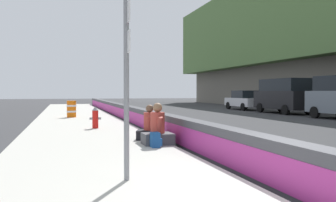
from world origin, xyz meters
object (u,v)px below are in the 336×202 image
route_sign_post (127,55)px  backpack (156,140)px  construction_barrel (72,109)px  parked_car_fourth (283,95)px  fire_hydrant (95,117)px  parked_car_midline (245,100)px  seated_person_middle (150,129)px  seated_person_foreground (158,131)px

route_sign_post → backpack: route_sign_post is taller
construction_barrel → parked_car_fourth: bearing=-83.0°
fire_hydrant → construction_barrel: bearing=6.5°
backpack → parked_car_midline: 23.92m
seated_person_middle → backpack: bearing=172.4°
route_sign_post → backpack: bearing=-21.5°
construction_barrel → parked_car_midline: parked_car_midline is taller
fire_hydrant → seated_person_foreground: seated_person_foreground is taller
backpack → route_sign_post: bearing=158.5°
backpack → parked_car_midline: size_ratio=0.09×
seated_person_foreground → parked_car_midline: size_ratio=0.26×
backpack → construction_barrel: 12.57m
seated_person_foreground → seated_person_middle: (1.09, -0.03, -0.03)m
fire_hydrant → parked_car_midline: (14.42, -14.24, 0.27)m
seated_person_foreground → seated_person_middle: size_ratio=1.08×
seated_person_middle → parked_car_midline: 22.46m
fire_hydrant → seated_person_middle: seated_person_middle is taller
route_sign_post → seated_person_foreground: route_sign_post is taller
seated_person_foreground → seated_person_middle: bearing=-1.3°
backpack → parked_car_fourth: size_ratio=0.08×
seated_person_middle → backpack: 1.64m
seated_person_foreground → seated_person_middle: seated_person_foreground is taller
seated_person_middle → parked_car_midline: parked_car_midline is taller
seated_person_middle → backpack: seated_person_middle is taller
fire_hydrant → seated_person_middle: (-3.96, -1.33, -0.11)m
parked_car_fourth → parked_car_midline: 5.74m
route_sign_post → backpack: size_ratio=9.00×
seated_person_middle → route_sign_post: bearing=162.8°
fire_hydrant → backpack: bearing=-168.7°
seated_person_foreground → parked_car_fourth: size_ratio=0.23×
fire_hydrant → parked_car_midline: bearing=-44.6°
parked_car_fourth → parked_car_midline: bearing=1.7°
fire_hydrant → backpack: fire_hydrant is taller
route_sign_post → seated_person_middle: route_sign_post is taller
backpack → construction_barrel: bearing=8.7°
construction_barrel → parked_car_midline: 16.82m
backpack → fire_hydrant: bearing=11.3°
seated_person_foreground → backpack: size_ratio=2.91×
seated_person_middle → construction_barrel: seated_person_middle is taller
parked_car_midline → construction_barrel: bearing=116.7°
route_sign_post → fire_hydrant: (8.96, -0.22, -1.65)m
fire_hydrant → construction_barrel: (6.85, 0.78, 0.03)m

